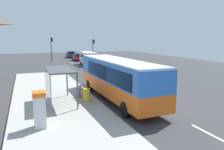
{
  "coord_description": "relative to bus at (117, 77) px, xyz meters",
  "views": [
    {
      "loc": [
        -8.36,
        -14.39,
        4.9
      ],
      "look_at": [
        -1.0,
        4.35,
        1.5
      ],
      "focal_mm": 35.74,
      "sensor_mm": 36.0,
      "label": 1
    }
  ],
  "objects": [
    {
      "name": "ground_plane",
      "position": [
        1.71,
        12.63,
        -1.86
      ],
      "size": [
        56.0,
        92.0,
        0.04
      ],
      "primitive_type": "cube",
      "color": "#38383A"
    },
    {
      "name": "sidewalk_platform",
      "position": [
        -4.69,
        0.63,
        -1.75
      ],
      "size": [
        6.2,
        30.0,
        0.18
      ],
      "primitive_type": "cube",
      "color": "#ADAAA3",
      "rests_on": "ground"
    },
    {
      "name": "lane_stripe_seg_0",
      "position": [
        1.96,
        -7.37,
        -1.84
      ],
      "size": [
        0.16,
        2.2,
        0.01
      ],
      "primitive_type": "cube",
      "color": "silver",
      "rests_on": "ground"
    },
    {
      "name": "lane_stripe_seg_1",
      "position": [
        1.96,
        -2.37,
        -1.84
      ],
      "size": [
        0.16,
        2.2,
        0.01
      ],
      "primitive_type": "cube",
      "color": "silver",
      "rests_on": "ground"
    },
    {
      "name": "lane_stripe_seg_2",
      "position": [
        1.96,
        2.63,
        -1.84
      ],
      "size": [
        0.16,
        2.2,
        0.01
      ],
      "primitive_type": "cube",
      "color": "silver",
      "rests_on": "ground"
    },
    {
      "name": "lane_stripe_seg_3",
      "position": [
        1.96,
        7.63,
        -1.84
      ],
      "size": [
        0.16,
        2.2,
        0.01
      ],
      "primitive_type": "cube",
      "color": "silver",
      "rests_on": "ground"
    },
    {
      "name": "lane_stripe_seg_4",
      "position": [
        1.96,
        12.63,
        -1.84
      ],
      "size": [
        0.16,
        2.2,
        0.01
      ],
      "primitive_type": "cube",
      "color": "silver",
      "rests_on": "ground"
    },
    {
      "name": "lane_stripe_seg_5",
      "position": [
        1.96,
        17.63,
        -1.84
      ],
      "size": [
        0.16,
        2.2,
        0.01
      ],
      "primitive_type": "cube",
      "color": "silver",
      "rests_on": "ground"
    },
    {
      "name": "lane_stripe_seg_6",
      "position": [
        1.96,
        22.63,
        -1.84
      ],
      "size": [
        0.16,
        2.2,
        0.01
      ],
      "primitive_type": "cube",
      "color": "silver",
      "rests_on": "ground"
    },
    {
      "name": "lane_stripe_seg_7",
      "position": [
        1.96,
        27.63,
        -1.84
      ],
      "size": [
        0.16,
        2.2,
        0.01
      ],
      "primitive_type": "cube",
      "color": "silver",
      "rests_on": "ground"
    },
    {
      "name": "bus",
      "position": [
        0.0,
        0.0,
        0.0
      ],
      "size": [
        2.76,
        11.06,
        3.21
      ],
      "color": "orange",
      "rests_on": "ground"
    },
    {
      "name": "white_van",
      "position": [
        3.91,
        22.8,
        -0.5
      ],
      "size": [
        2.1,
        5.23,
        2.3
      ],
      "color": "white",
      "rests_on": "ground"
    },
    {
      "name": "sedan_near",
      "position": [
        4.01,
        31.33,
        -1.05
      ],
      "size": [
        1.89,
        4.43,
        1.52
      ],
      "color": "#A51919",
      "rests_on": "ground"
    },
    {
      "name": "sedan_far",
      "position": [
        4.01,
        39.04,
        -1.05
      ],
      "size": [
        1.94,
        4.45,
        1.52
      ],
      "color": "navy",
      "rests_on": "ground"
    },
    {
      "name": "ticket_machine",
      "position": [
        -6.09,
        -3.91,
        -0.67
      ],
      "size": [
        0.66,
        0.76,
        1.94
      ],
      "color": "silver",
      "rests_on": "sidewalk_platform"
    },
    {
      "name": "recycling_bin_yellow",
      "position": [
        -2.49,
        0.01,
        -1.19
      ],
      "size": [
        0.52,
        0.52,
        0.95
      ],
      "primitive_type": "cylinder",
      "color": "yellow",
      "rests_on": "sidewalk_platform"
    },
    {
      "name": "recycling_bin_orange",
      "position": [
        -2.49,
        0.71,
        -1.19
      ],
      "size": [
        0.52,
        0.52,
        0.95
      ],
      "primitive_type": "cylinder",
      "color": "orange",
      "rests_on": "sidewalk_platform"
    },
    {
      "name": "recycling_bin_blue",
      "position": [
        -2.49,
        1.41,
        -1.19
      ],
      "size": [
        0.52,
        0.52,
        0.95
      ],
      "primitive_type": "cylinder",
      "color": "blue",
      "rests_on": "sidewalk_platform"
    },
    {
      "name": "traffic_light_near_side",
      "position": [
        7.22,
        30.52,
        1.2
      ],
      "size": [
        0.49,
        0.28,
        4.53
      ],
      "color": "#2D2D2D",
      "rests_on": "ground"
    },
    {
      "name": "traffic_light_far_side",
      "position": [
        -1.39,
        31.32,
        1.45
      ],
      "size": [
        0.49,
        0.28,
        4.95
      ],
      "color": "#2D2D2D",
      "rests_on": "ground"
    },
    {
      "name": "bus_shelter",
      "position": [
        -4.7,
        0.31,
        0.25
      ],
      "size": [
        1.8,
        4.0,
        2.5
      ],
      "color": "#4C4C51",
      "rests_on": "sidewalk_platform"
    }
  ]
}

